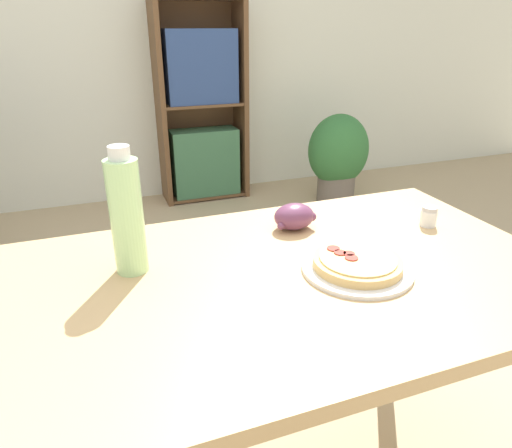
{
  "coord_description": "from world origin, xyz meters",
  "views": [
    {
      "loc": [
        -0.38,
        -0.96,
        1.27
      ],
      "look_at": [
        -0.02,
        0.0,
        0.82
      ],
      "focal_mm": 32.0,
      "sensor_mm": 36.0,
      "label": 1
    }
  ],
  "objects_px": {
    "potted_plant_floor": "(338,156)",
    "salt_shaker": "(429,216)",
    "bookshelf": "(202,112)",
    "drink_bottle": "(127,215)",
    "pizza_on_plate": "(357,265)",
    "grape_bunch": "(294,217)"
  },
  "relations": [
    {
      "from": "bookshelf",
      "to": "potted_plant_floor",
      "type": "xyz_separation_m",
      "value": [
        0.93,
        -0.45,
        -0.31
      ]
    },
    {
      "from": "salt_shaker",
      "to": "potted_plant_floor",
      "type": "distance_m",
      "value": 2.27
    },
    {
      "from": "pizza_on_plate",
      "to": "potted_plant_floor",
      "type": "bearing_deg",
      "value": 60.6
    },
    {
      "from": "salt_shaker",
      "to": "bookshelf",
      "type": "bearing_deg",
      "value": 90.41
    },
    {
      "from": "bookshelf",
      "to": "grape_bunch",
      "type": "bearing_deg",
      "value": -98.06
    },
    {
      "from": "salt_shaker",
      "to": "drink_bottle",
      "type": "bearing_deg",
      "value": 177.9
    },
    {
      "from": "pizza_on_plate",
      "to": "salt_shaker",
      "type": "distance_m",
      "value": 0.35
    },
    {
      "from": "grape_bunch",
      "to": "drink_bottle",
      "type": "distance_m",
      "value": 0.46
    },
    {
      "from": "pizza_on_plate",
      "to": "grape_bunch",
      "type": "relative_size",
      "value": 2.13
    },
    {
      "from": "grape_bunch",
      "to": "potted_plant_floor",
      "type": "height_order",
      "value": "grape_bunch"
    },
    {
      "from": "pizza_on_plate",
      "to": "grape_bunch",
      "type": "xyz_separation_m",
      "value": [
        -0.04,
        0.26,
        0.02
      ]
    },
    {
      "from": "pizza_on_plate",
      "to": "drink_bottle",
      "type": "distance_m",
      "value": 0.52
    },
    {
      "from": "pizza_on_plate",
      "to": "salt_shaker",
      "type": "relative_size",
      "value": 4.49
    },
    {
      "from": "bookshelf",
      "to": "salt_shaker",
      "type": "bearing_deg",
      "value": -89.59
    },
    {
      "from": "grape_bunch",
      "to": "drink_bottle",
      "type": "height_order",
      "value": "drink_bottle"
    },
    {
      "from": "pizza_on_plate",
      "to": "salt_shaker",
      "type": "xyz_separation_m",
      "value": [
        0.32,
        0.15,
        0.01
      ]
    },
    {
      "from": "potted_plant_floor",
      "to": "salt_shaker",
      "type": "bearing_deg",
      "value": -114.15
    },
    {
      "from": "pizza_on_plate",
      "to": "grape_bunch",
      "type": "distance_m",
      "value": 0.26
    },
    {
      "from": "grape_bunch",
      "to": "potted_plant_floor",
      "type": "xyz_separation_m",
      "value": [
        1.27,
        1.92,
        -0.44
      ]
    },
    {
      "from": "bookshelf",
      "to": "potted_plant_floor",
      "type": "relative_size",
      "value": 2.16
    },
    {
      "from": "salt_shaker",
      "to": "bookshelf",
      "type": "relative_size",
      "value": 0.04
    },
    {
      "from": "pizza_on_plate",
      "to": "potted_plant_floor",
      "type": "distance_m",
      "value": 2.54
    }
  ]
}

